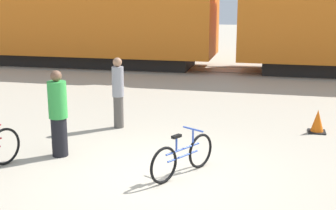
# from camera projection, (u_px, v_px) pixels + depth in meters

# --- Properties ---
(ground_plane) EXTENTS (80.00, 80.00, 0.00)m
(ground_plane) POSITION_uv_depth(u_px,v_px,m) (157.00, 174.00, 8.52)
(ground_plane) COLOR #B2A893
(rail_near) EXTENTS (65.45, 0.07, 0.01)m
(rail_near) POSITION_uv_depth(u_px,v_px,m) (224.00, 72.00, 19.22)
(rail_near) COLOR #4C4238
(rail_near) RESTS_ON ground_plane
(rail_far) EXTENTS (65.45, 0.07, 0.01)m
(rail_far) POSITION_uv_depth(u_px,v_px,m) (228.00, 67.00, 20.58)
(rail_far) COLOR #4C4238
(rail_far) RESTS_ON ground_plane
(bicycle_blue) EXTENTS (0.87, 1.48, 0.82)m
(bicycle_blue) POSITION_uv_depth(u_px,v_px,m) (183.00, 157.00, 8.41)
(bicycle_blue) COLOR black
(bicycle_blue) RESTS_ON ground_plane
(person_in_grey) EXTENTS (0.28, 0.28, 1.72)m
(person_in_grey) POSITION_uv_depth(u_px,v_px,m) (118.00, 92.00, 11.27)
(person_in_grey) COLOR #514C47
(person_in_grey) RESTS_ON ground_plane
(person_in_green) EXTENTS (0.37, 0.37, 1.75)m
(person_in_green) POSITION_uv_depth(u_px,v_px,m) (58.00, 114.00, 9.29)
(person_in_green) COLOR black
(person_in_green) RESTS_ON ground_plane
(traffic_cone) EXTENTS (0.40, 0.40, 0.55)m
(traffic_cone) POSITION_uv_depth(u_px,v_px,m) (317.00, 122.00, 11.01)
(traffic_cone) COLOR black
(traffic_cone) RESTS_ON ground_plane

